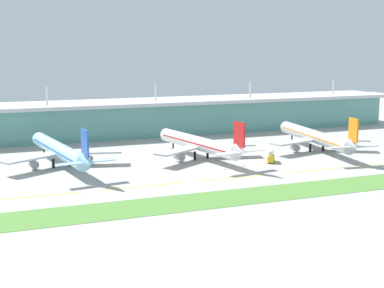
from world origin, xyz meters
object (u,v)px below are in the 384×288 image
object	(u,v)px
fuel_truck	(271,157)
safety_cone_left_wingtip	(244,166)
safety_cone_nose_front	(225,169)
airliner_near	(60,150)
safety_cone_right_wingtip	(172,170)
airliner_far	(316,137)
airliner_middle	(199,144)

from	to	relation	value
fuel_truck	safety_cone_left_wingtip	size ratio (longest dim) A/B	10.70
safety_cone_nose_front	airliner_near	bearing A→B (deg)	153.65
airliner_near	safety_cone_left_wingtip	world-z (taller)	airliner_near
fuel_truck	safety_cone_right_wingtip	xyz separation A→B (m)	(-42.78, 0.22, -1.91)
safety_cone_right_wingtip	airliner_far	bearing A→B (deg)	11.25
safety_cone_nose_front	safety_cone_right_wingtip	size ratio (longest dim) A/B	1.00
safety_cone_left_wingtip	safety_cone_right_wingtip	world-z (taller)	same
safety_cone_nose_front	safety_cone_right_wingtip	xyz separation A→B (m)	(-19.50, 6.00, 0.00)
fuel_truck	safety_cone_right_wingtip	bearing A→B (deg)	179.71
airliner_middle	safety_cone_left_wingtip	bearing A→B (deg)	-62.39
airliner_far	safety_cone_right_wingtip	bearing A→B (deg)	-168.75
airliner_far	safety_cone_right_wingtip	distance (m)	75.61
fuel_truck	safety_cone_nose_front	xyz separation A→B (m)	(-23.28, -5.78, -1.91)
airliner_middle	fuel_truck	size ratio (longest dim) A/B	8.60
airliner_far	fuel_truck	world-z (taller)	airliner_far
airliner_far	safety_cone_nose_front	xyz separation A→B (m)	(-54.42, -20.70, -6.11)
fuel_truck	safety_cone_nose_front	distance (m)	24.06
fuel_truck	safety_cone_left_wingtip	world-z (taller)	fuel_truck
safety_cone_right_wingtip	airliner_near	bearing A→B (deg)	149.51
airliner_middle	safety_cone_right_wingtip	bearing A→B (deg)	-136.31
airliner_far	safety_cone_left_wingtip	world-z (taller)	airliner_far
airliner_middle	safety_cone_right_wingtip	world-z (taller)	airliner_middle
airliner_far	safety_cone_right_wingtip	xyz separation A→B (m)	(-73.91, -14.70, -6.11)
airliner_near	safety_cone_left_wingtip	bearing A→B (deg)	-21.36
fuel_truck	safety_cone_left_wingtip	distance (m)	14.40
airliner_far	safety_cone_nose_front	bearing A→B (deg)	-159.17
airliner_far	safety_cone_left_wingtip	size ratio (longest dim) A/B	102.57
airliner_near	airliner_far	xyz separation A→B (m)	(112.99, -8.31, 0.00)
airliner_near	fuel_truck	world-z (taller)	airliner_near
airliner_middle	airliner_near	bearing A→B (deg)	174.21
airliner_far	safety_cone_right_wingtip	world-z (taller)	airliner_far
airliner_near	airliner_middle	xyz separation A→B (m)	(57.10, -5.79, -0.01)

